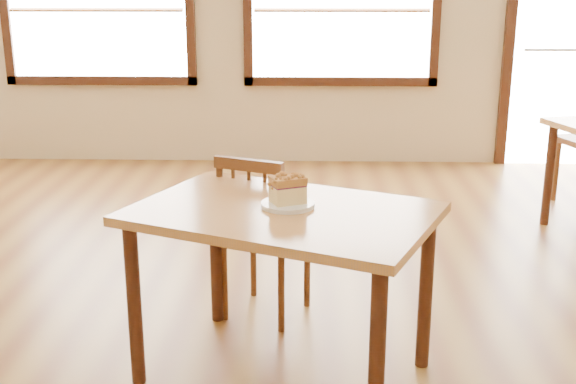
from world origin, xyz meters
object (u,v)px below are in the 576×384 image
at_px(plate, 288,205).
at_px(cake_slice, 287,189).
at_px(cafe_chair_main, 263,235).
at_px(cafe_table_main, 283,232).

relative_size(plate, cake_slice, 1.35).
bearing_deg(plate, cafe_chair_main, 104.77).
height_order(plate, cake_slice, cake_slice).
bearing_deg(cafe_chair_main, cafe_table_main, 125.21).
bearing_deg(cake_slice, plate, -17.53).
distance_m(cafe_table_main, plate, 0.11).
bearing_deg(cafe_table_main, cafe_chair_main, 125.85).
relative_size(cafe_table_main, cafe_chair_main, 1.64).
relative_size(cafe_chair_main, cake_slice, 5.26).
bearing_deg(cafe_chair_main, plate, 127.78).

